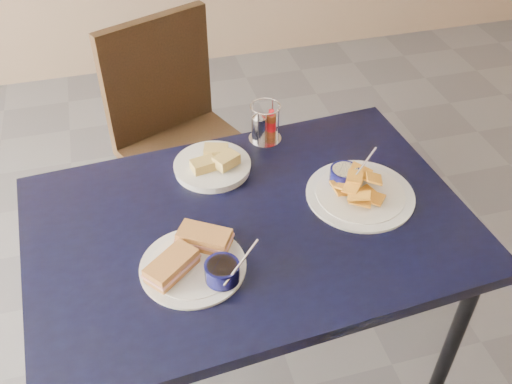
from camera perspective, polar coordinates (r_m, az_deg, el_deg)
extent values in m
cube|color=black|center=(1.64, -0.65, -3.43)|extent=(1.30, 0.92, 0.04)
cylinder|color=black|center=(1.91, 18.65, -15.10)|extent=(0.04, 0.04, 0.71)
cylinder|color=black|center=(2.13, -17.25, -7.05)|extent=(0.04, 0.04, 0.71)
cylinder|color=black|center=(2.27, 10.56, -1.89)|extent=(0.04, 0.04, 0.71)
cube|color=black|center=(2.33, -6.60, 3.77)|extent=(0.60, 0.59, 0.04)
cylinder|color=black|center=(2.35, -9.90, -4.39)|extent=(0.04, 0.04, 0.45)
cylinder|color=black|center=(2.39, -0.93, -2.76)|extent=(0.04, 0.04, 0.45)
cylinder|color=black|center=(2.61, -10.94, 1.01)|extent=(0.04, 0.04, 0.45)
cylinder|color=black|center=(2.65, -2.86, 2.41)|extent=(0.04, 0.04, 0.45)
cube|color=black|center=(2.35, -7.98, 11.80)|extent=(0.45, 0.22, 0.49)
cylinder|color=white|center=(1.51, -6.32, -7.39)|extent=(0.28, 0.28, 0.01)
cylinder|color=white|center=(1.51, -6.33, -7.26)|extent=(0.23, 0.23, 0.00)
cube|color=#C18345|center=(1.48, -8.43, -7.30)|extent=(0.15, 0.14, 0.04)
cube|color=tan|center=(1.49, -8.41, -7.42)|extent=(0.16, 0.15, 0.01)
cube|color=#C18345|center=(1.54, -5.19, -4.60)|extent=(0.16, 0.13, 0.04)
cube|color=tan|center=(1.54, -5.18, -4.72)|extent=(0.16, 0.14, 0.01)
cylinder|color=#090A36|center=(1.45, -3.40, -7.95)|extent=(0.09, 0.09, 0.05)
cylinder|color=black|center=(1.44, -3.43, -7.53)|extent=(0.08, 0.08, 0.01)
cylinder|color=silver|center=(1.41, -1.50, -7.05)|extent=(0.11, 0.07, 0.08)
cylinder|color=white|center=(1.73, 10.37, -0.25)|extent=(0.32, 0.32, 0.01)
cylinder|color=white|center=(1.73, 10.39, -0.12)|extent=(0.27, 0.27, 0.00)
cube|color=#F4A730|center=(1.72, 11.12, -0.35)|extent=(0.06, 0.07, 0.02)
cube|color=#F4A730|center=(1.71, 11.57, -0.67)|extent=(0.08, 0.08, 0.02)
cube|color=#F4A730|center=(1.72, 8.96, 0.51)|extent=(0.07, 0.08, 0.02)
cube|color=#F4A730|center=(1.71, 8.40, 0.24)|extent=(0.05, 0.07, 0.02)
cube|color=#F4A730|center=(1.67, 10.32, -0.95)|extent=(0.08, 0.07, 0.02)
cube|color=#F4A730|center=(1.70, 9.06, 0.33)|extent=(0.08, 0.08, 0.02)
cube|color=#F4A730|center=(1.75, 10.37, 1.71)|extent=(0.08, 0.07, 0.03)
cube|color=#F4A730|center=(1.66, 10.25, -0.65)|extent=(0.08, 0.07, 0.03)
cube|color=#F4A730|center=(1.69, 9.60, 0.49)|extent=(0.08, 0.08, 0.02)
cube|color=#F4A730|center=(1.71, 11.69, 1.06)|extent=(0.07, 0.08, 0.03)
cube|color=#F4A730|center=(1.71, 9.85, 1.48)|extent=(0.07, 0.08, 0.01)
cylinder|color=#090A36|center=(1.74, 8.82, 1.62)|extent=(0.09, 0.09, 0.05)
cylinder|color=beige|center=(1.73, 8.88, 2.03)|extent=(0.08, 0.08, 0.01)
cylinder|color=silver|center=(1.72, 10.60, 2.56)|extent=(0.11, 0.07, 0.08)
cylinder|color=white|center=(1.80, -4.38, 2.50)|extent=(0.24, 0.24, 0.02)
cylinder|color=white|center=(1.80, -4.40, 2.76)|extent=(0.20, 0.20, 0.00)
cube|color=tan|center=(1.77, -5.25, 2.69)|extent=(0.08, 0.06, 0.03)
cube|color=tan|center=(1.81, -4.01, 4.05)|extent=(0.09, 0.07, 0.03)
cube|color=tan|center=(1.76, -2.97, 3.18)|extent=(0.09, 0.08, 0.03)
cylinder|color=silver|center=(1.93, 0.91, 5.37)|extent=(0.11, 0.11, 0.01)
cylinder|color=silver|center=(1.93, 1.64, 7.73)|extent=(0.01, 0.00, 0.13)
cylinder|color=silver|center=(1.91, -0.33, 7.44)|extent=(0.01, 0.00, 0.13)
cylinder|color=silver|center=(1.86, 0.21, 6.32)|extent=(0.01, 0.01, 0.13)
cylinder|color=silver|center=(1.87, 2.23, 6.62)|extent=(0.01, 0.01, 0.13)
torus|color=silver|center=(1.86, 0.95, 8.57)|extent=(0.10, 0.10, 0.00)
cylinder|color=silver|center=(1.90, 0.28, 6.38)|extent=(0.05, 0.05, 0.08)
cone|color=silver|center=(1.87, 0.29, 7.72)|extent=(0.04, 0.04, 0.02)
cylinder|color=brown|center=(1.91, 1.52, 6.66)|extent=(0.03, 0.03, 0.08)
cylinder|color=#A1090F|center=(1.91, 1.52, 6.66)|extent=(0.03, 0.03, 0.03)
cylinder|color=#A1090F|center=(1.89, 1.55, 7.95)|extent=(0.02, 0.02, 0.02)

